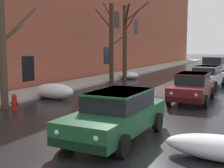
% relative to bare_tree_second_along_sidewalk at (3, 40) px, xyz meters
% --- Properties ---
extents(left_sidewalk_slab, '(2.77, 80.00, 0.13)m').
position_rel_bare_tree_second_along_sidewalk_xyz_m(left_sidewalk_slab, '(-1.60, 9.93, -2.94)').
color(left_sidewalk_slab, '#A8A399').
rests_on(left_sidewalk_slab, ground).
extents(brick_townhouse_facade, '(0.63, 80.00, 11.61)m').
position_rel_bare_tree_second_along_sidewalk_xyz_m(brick_townhouse_facade, '(-3.49, 9.94, 2.80)').
color(brick_townhouse_facade, '#9E4C38').
rests_on(brick_townhouse_facade, ground).
extents(snow_bank_near_corner_left, '(2.24, 1.13, 0.81)m').
position_rel_bare_tree_second_along_sidewalk_xyz_m(snow_bank_near_corner_left, '(0.40, 2.94, -2.61)').
color(snow_bank_near_corner_left, white).
rests_on(snow_bank_near_corner_left, ground).
extents(snow_bank_along_right_kerb, '(1.72, 1.33, 0.59)m').
position_rel_bare_tree_second_along_sidewalk_xyz_m(snow_bank_along_right_kerb, '(0.11, 13.48, -2.71)').
color(snow_bank_along_right_kerb, white).
rests_on(snow_bank_along_right_kerb, ground).
extents(bare_tree_second_along_sidewalk, '(1.67, 3.89, 6.26)m').
position_rel_bare_tree_second_along_sidewalk_xyz_m(bare_tree_second_along_sidewalk, '(0.00, 0.00, 0.00)').
color(bare_tree_second_along_sidewalk, '#4C3D2D').
rests_on(bare_tree_second_along_sidewalk, ground).
extents(bare_tree_mid_block, '(1.91, 1.53, 6.03)m').
position_rel_bare_tree_second_along_sidewalk_xyz_m(bare_tree_mid_block, '(0.02, 10.49, 0.04)').
color(bare_tree_mid_block, '#382B1E').
rests_on(bare_tree_mid_block, ground).
extents(bare_tree_far_down_block, '(1.96, 2.61, 6.22)m').
position_rel_bare_tree_second_along_sidewalk_xyz_m(bare_tree_far_down_block, '(0.15, 12.86, 0.24)').
color(bare_tree_far_down_block, '#423323').
rests_on(bare_tree_far_down_block, ground).
extents(sedan_green_approaching_near_lane, '(1.91, 4.40, 1.42)m').
position_rel_bare_tree_second_along_sidewalk_xyz_m(sedan_green_approaching_near_lane, '(6.31, -1.79, -2.25)').
color(sedan_green_approaching_near_lane, '#1E5633').
rests_on(sedan_green_approaching_near_lane, ground).
extents(sedan_maroon_parked_kerbside_close, '(1.94, 4.34, 1.42)m').
position_rel_bare_tree_second_along_sidewalk_xyz_m(sedan_maroon_parked_kerbside_close, '(7.08, 5.29, -2.25)').
color(sedan_maroon_parked_kerbside_close, maroon).
rests_on(sedan_maroon_parked_kerbside_close, ground).
extents(sedan_white_parked_kerbside_mid, '(2.17, 4.36, 1.42)m').
position_rel_bare_tree_second_along_sidewalk_xyz_m(sedan_white_parked_kerbside_mid, '(6.85, 10.99, -2.25)').
color(sedan_white_parked_kerbside_mid, silver).
rests_on(sedan_white_parked_kerbside_mid, ground).
extents(suv_silver_parked_far_down_block, '(2.32, 4.83, 1.82)m').
position_rel_bare_tree_second_along_sidewalk_xyz_m(suv_silver_parked_far_down_block, '(6.36, 18.81, -2.02)').
color(suv_silver_parked_far_down_block, '#B7B7BC').
rests_on(suv_silver_parked_far_down_block, ground).
extents(fire_hydrant, '(0.42, 0.22, 0.71)m').
position_rel_bare_tree_second_along_sidewalk_xyz_m(fire_hydrant, '(0.66, -0.15, -2.65)').
color(fire_hydrant, '#B21E19').
rests_on(fire_hydrant, ground).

